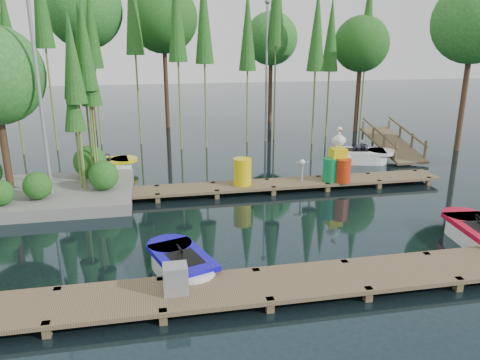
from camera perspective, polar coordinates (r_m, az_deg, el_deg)
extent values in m
plane|color=#1A2B31|center=(14.42, -1.57, -4.87)|extent=(90.00, 90.00, 0.00)
cube|color=brown|center=(10.33, 2.77, -12.70)|extent=(18.00, 1.50, 0.10)
cube|color=brown|center=(9.88, -22.45, -17.00)|extent=(0.16, 0.16, 0.50)
cube|color=brown|center=(10.93, -21.24, -13.37)|extent=(0.16, 0.16, 0.50)
cube|color=brown|center=(9.66, -9.32, -16.64)|extent=(0.16, 0.16, 0.50)
cube|color=brown|center=(10.74, -9.60, -12.95)|extent=(0.16, 0.16, 0.50)
cube|color=brown|center=(9.91, 3.66, -15.46)|extent=(0.16, 0.16, 0.50)
cube|color=brown|center=(10.96, 1.94, -12.02)|extent=(0.16, 0.16, 0.50)
cube|color=brown|center=(10.61, 15.30, -13.75)|extent=(0.16, 0.16, 0.50)
cube|color=brown|center=(11.59, 12.53, -10.74)|extent=(0.16, 0.16, 0.50)
cube|color=brown|center=(11.66, 25.03, -11.87)|extent=(0.16, 0.16, 0.50)
cube|color=brown|center=(12.56, 21.68, -9.33)|extent=(0.16, 0.16, 0.50)
cube|color=brown|center=(16.82, 0.34, -0.72)|extent=(15.00, 1.20, 0.10)
cube|color=brown|center=(16.58, -24.14, -3.27)|extent=(0.16, 0.16, 0.50)
cube|color=brown|center=(17.46, -23.50, -2.20)|extent=(0.16, 0.16, 0.50)
cube|color=brown|center=(16.22, -17.16, -2.93)|extent=(0.16, 0.16, 0.50)
cube|color=brown|center=(17.13, -16.87, -1.86)|extent=(0.16, 0.16, 0.50)
cube|color=brown|center=(16.12, -9.98, -2.54)|extent=(0.16, 0.16, 0.50)
cube|color=brown|center=(17.03, -10.08, -1.48)|extent=(0.16, 0.16, 0.50)
cube|color=brown|center=(16.27, -2.82, -2.11)|extent=(0.16, 0.16, 0.50)
cube|color=brown|center=(17.17, -3.30, -1.08)|extent=(0.16, 0.16, 0.50)
cube|color=brown|center=(16.67, 4.09, -1.66)|extent=(0.16, 0.16, 0.50)
cube|color=brown|center=(17.55, 3.27, -0.68)|extent=(0.16, 0.16, 0.50)
cube|color=brown|center=(17.30, 10.59, -1.22)|extent=(0.16, 0.16, 0.50)
cube|color=brown|center=(18.15, 9.48, -0.29)|extent=(0.16, 0.16, 0.50)
cube|color=brown|center=(18.13, 16.56, -0.80)|extent=(0.16, 0.16, 0.50)
cube|color=brown|center=(18.94, 15.24, 0.07)|extent=(0.16, 0.16, 0.50)
cube|color=brown|center=(19.14, 21.95, -0.41)|extent=(0.16, 0.16, 0.50)
cube|color=brown|center=(19.92, 20.48, 0.40)|extent=(0.16, 0.16, 0.50)
cube|color=slate|center=(17.42, -23.21, -1.76)|extent=(6.20, 4.20, 0.42)
sphere|color=#27631F|center=(16.25, -23.46, -0.63)|extent=(0.90, 0.90, 0.90)
sphere|color=#27631F|center=(18.07, -17.83, 2.14)|extent=(1.20, 1.20, 1.20)
sphere|color=#27631F|center=(16.15, -27.18, -1.41)|extent=(0.80, 0.80, 0.80)
sphere|color=#27631F|center=(16.49, -16.29, 0.54)|extent=(1.00, 1.00, 1.00)
cylinder|color=#432C1C|center=(17.60, -26.83, 4.12)|extent=(0.24, 0.24, 3.60)
cylinder|color=olive|center=(17.05, -18.15, 8.05)|extent=(0.07, 0.07, 5.93)
cone|color=#27631F|center=(16.89, -18.82, 15.01)|extent=(0.70, 0.70, 2.97)
cylinder|color=olive|center=(16.95, -19.25, 7.44)|extent=(0.07, 0.07, 5.66)
cone|color=#27631F|center=(16.77, -19.92, 14.12)|extent=(0.70, 0.70, 2.83)
cylinder|color=olive|center=(17.11, -17.41, 6.95)|extent=(0.07, 0.07, 5.22)
cone|color=#27631F|center=(16.91, -17.97, 13.05)|extent=(0.70, 0.70, 2.61)
cylinder|color=olive|center=(16.34, -19.05, 6.90)|extent=(0.07, 0.07, 5.53)
cone|color=#27631F|center=(16.14, -19.73, 13.66)|extent=(0.70, 0.70, 2.76)
cylinder|color=olive|center=(16.62, -19.25, 4.36)|extent=(0.07, 0.07, 4.01)
cone|color=#27631F|center=(16.39, -19.72, 9.15)|extent=(0.70, 0.70, 2.01)
cylinder|color=olive|center=(16.91, -17.80, 8.33)|extent=(0.07, 0.07, 6.11)
cone|color=#27631F|center=(16.76, -18.47, 15.56)|extent=(0.70, 0.70, 3.05)
cylinder|color=#432C1C|center=(25.17, 25.71, 10.01)|extent=(0.26, 0.26, 6.06)
sphere|color=#2E772A|center=(25.08, 26.62, 16.86)|extent=(3.81, 3.81, 3.81)
cylinder|color=#432C1C|center=(28.73, 14.21, 10.76)|extent=(0.26, 0.26, 5.02)
sphere|color=#27631F|center=(28.59, 14.59, 15.76)|extent=(3.16, 3.16, 3.16)
cylinder|color=#432C1C|center=(31.06, 3.72, 11.93)|extent=(0.26, 0.26, 5.31)
sphere|color=#2E772A|center=(30.94, 3.82, 16.83)|extent=(3.34, 3.34, 3.34)
cylinder|color=#432C1C|center=(29.33, -9.05, 12.59)|extent=(0.26, 0.26, 6.46)
sphere|color=#27631F|center=(29.28, -9.36, 18.91)|extent=(4.06, 4.06, 4.06)
cylinder|color=#432C1C|center=(29.44, -17.88, 12.40)|extent=(0.26, 0.26, 6.85)
sphere|color=#2E772A|center=(29.41, -18.52, 19.05)|extent=(4.31, 4.31, 4.31)
cylinder|color=olive|center=(24.22, -25.95, 11.46)|extent=(0.09, 0.09, 7.48)
cone|color=#27631F|center=(24.17, -26.61, 16.38)|extent=(0.90, 0.90, 4.11)
cylinder|color=olive|center=(24.44, -22.58, 14.48)|extent=(0.09, 0.09, 9.66)
cylinder|color=olive|center=(25.20, -17.26, 12.78)|extent=(0.09, 0.09, 7.69)
cone|color=#27631F|center=(25.16, -17.70, 17.66)|extent=(0.90, 0.90, 4.23)
cylinder|color=olive|center=(24.70, -12.61, 14.56)|extent=(0.09, 0.09, 8.99)
cone|color=#27631F|center=(24.74, -13.00, 20.38)|extent=(0.90, 0.90, 4.94)
cylinder|color=olive|center=(23.15, -7.53, 13.99)|extent=(0.09, 0.09, 8.44)
cone|color=#27631F|center=(23.15, -7.76, 19.83)|extent=(0.90, 0.90, 4.64)
cylinder|color=olive|center=(23.41, -4.31, 13.85)|extent=(0.09, 0.09, 8.22)
cone|color=#27631F|center=(23.40, -4.45, 19.49)|extent=(0.90, 0.90, 4.52)
cylinder|color=olive|center=(24.68, 0.91, 13.11)|extent=(0.09, 0.09, 7.41)
cone|color=#27631F|center=(24.63, 0.94, 17.93)|extent=(0.90, 0.90, 4.07)
cylinder|color=olive|center=(25.21, 4.36, 15.84)|extent=(0.09, 0.09, 9.77)
cylinder|color=olive|center=(24.59, 9.14, 12.89)|extent=(0.09, 0.09, 7.40)
cone|color=#27631F|center=(24.54, 9.37, 17.72)|extent=(0.90, 0.90, 4.07)
cylinder|color=olive|center=(26.58, 10.81, 12.81)|extent=(0.09, 0.09, 7.14)
cone|color=#27631F|center=(26.52, 11.05, 17.12)|extent=(0.90, 0.90, 3.93)
cylinder|color=olive|center=(28.49, 15.02, 14.28)|extent=(0.09, 0.09, 8.61)
cone|color=#27631F|center=(28.50, 15.41, 19.12)|extent=(0.90, 0.90, 4.74)
cylinder|color=gray|center=(16.14, -23.17, 9.00)|extent=(0.12, 0.12, 7.00)
cylinder|color=gray|center=(25.06, 3.24, 12.68)|extent=(0.12, 0.12, 7.00)
sphere|color=gray|center=(25.05, 3.38, 20.91)|extent=(0.30, 0.30, 0.30)
cube|color=brown|center=(23.18, 18.05, 4.14)|extent=(1.50, 3.94, 0.95)
cube|color=brown|center=(21.48, 18.46, 3.24)|extent=(0.08, 0.08, 0.90)
cube|color=brown|center=(22.39, 17.13, 4.19)|extent=(0.08, 0.08, 0.90)
cube|color=brown|center=(23.32, 15.89, 5.06)|extent=(0.08, 0.08, 0.90)
cube|color=brown|center=(24.26, 14.75, 5.86)|extent=(0.08, 0.08, 0.90)
cube|color=brown|center=(22.73, 16.64, 5.58)|extent=(0.06, 3.54, 0.83)
cube|color=brown|center=(22.20, 21.62, 3.34)|extent=(0.08, 0.08, 0.90)
cube|color=brown|center=(23.08, 20.20, 4.26)|extent=(0.08, 0.08, 0.90)
cube|color=brown|center=(23.98, 18.89, 5.11)|extent=(0.08, 0.08, 0.90)
cube|color=brown|center=(24.90, 17.67, 5.89)|extent=(0.08, 0.08, 0.90)
cube|color=brown|center=(23.41, 19.69, 5.61)|extent=(0.06, 3.54, 0.83)
cube|color=white|center=(11.25, -7.03, -10.60)|extent=(1.37, 1.37, 0.49)
cylinder|color=white|center=(11.70, -8.08, -9.50)|extent=(1.36, 1.36, 0.49)
cylinder|color=white|center=(10.81, -5.88, -11.78)|extent=(1.36, 1.36, 0.49)
cube|color=#1107B2|center=(11.13, -7.08, -9.36)|extent=(1.64, 2.13, 0.13)
cylinder|color=#1107B2|center=(11.80, -8.58, -7.84)|extent=(1.39, 1.39, 0.13)
cube|color=black|center=(10.96, -6.72, -9.55)|extent=(0.92, 1.06, 0.05)
torus|color=black|center=(11.16, -7.38, -8.26)|extent=(0.21, 0.28, 0.24)
cube|color=white|center=(14.32, 27.07, -6.18)|extent=(1.25, 1.26, 0.52)
cylinder|color=white|center=(14.76, 25.92, -5.34)|extent=(1.25, 1.25, 0.52)
cube|color=#AF0824|center=(14.22, 27.22, -5.12)|extent=(1.36, 2.09, 0.13)
cylinder|color=#AF0824|center=(14.87, 25.55, -3.96)|extent=(1.28, 1.28, 0.13)
torus|color=black|center=(14.26, 27.03, -4.21)|extent=(0.17, 0.27, 0.25)
cube|color=white|center=(20.26, -16.14, 1.47)|extent=(1.22, 1.21, 0.50)
cylinder|color=white|center=(20.28, -14.59, 1.61)|extent=(1.21, 1.21, 0.50)
cylinder|color=white|center=(20.26, -17.69, 1.33)|extent=(1.21, 1.21, 0.50)
cube|color=yellow|center=(20.19, -16.20, 2.21)|extent=(2.01, 1.32, 0.13)
cylinder|color=yellow|center=(20.23, -13.95, 2.41)|extent=(1.23, 1.23, 0.13)
cube|color=black|center=(20.18, -16.72, 2.28)|extent=(0.97, 0.77, 0.05)
torus|color=black|center=(20.15, -15.86, 2.75)|extent=(0.26, 0.16, 0.24)
imported|color=#1E1E2D|center=(20.13, -16.91, 2.87)|extent=(0.42, 0.34, 0.88)
cube|color=white|center=(21.67, 14.47, 2.64)|extent=(1.51, 1.50, 0.55)
cylinder|color=white|center=(21.77, 16.05, 2.57)|extent=(1.50, 1.50, 0.55)
cylinder|color=white|center=(21.59, 12.89, 2.70)|extent=(1.50, 1.50, 0.55)
cube|color=white|center=(21.60, 14.53, 3.40)|extent=(2.36, 1.79, 0.14)
cylinder|color=white|center=(21.75, 16.82, 3.31)|extent=(1.53, 1.53, 0.14)
cube|color=black|center=(21.56, 14.02, 3.54)|extent=(1.17, 1.00, 0.06)
torus|color=black|center=(21.58, 14.96, 3.90)|extent=(0.31, 0.22, 0.26)
imported|color=#1E1E2D|center=(21.51, 13.92, 4.08)|extent=(0.47, 0.41, 0.90)
imported|color=#1E1E2D|center=(21.91, 14.71, 4.09)|extent=(0.37, 0.31, 0.68)
cube|color=gray|center=(9.92, -7.87, -11.84)|extent=(0.50, 0.42, 0.61)
cylinder|color=yellow|center=(16.67, 0.29, 1.02)|extent=(0.64, 0.64, 0.97)
cylinder|color=#0E7E3D|center=(17.43, 11.00, 1.25)|extent=(0.58, 0.58, 0.87)
cylinder|color=white|center=(17.91, 12.38, 1.58)|extent=(0.58, 0.58, 0.87)
cylinder|color=#B32A0C|center=(17.40, 12.41, 1.14)|extent=(0.58, 0.58, 0.87)
cube|color=yellow|center=(17.47, 11.88, 3.28)|extent=(0.53, 0.53, 0.34)
sphere|color=white|center=(17.37, 11.97, 4.75)|extent=(0.42, 0.42, 0.42)
cylinder|color=white|center=(17.33, 12.01, 5.53)|extent=(0.10, 0.10, 0.29)
sphere|color=white|center=(17.30, 12.05, 6.06)|extent=(0.19, 0.19, 0.19)
cone|color=#DB4A0B|center=(17.13, 12.30, 5.87)|extent=(0.10, 0.29, 0.10)
cube|color=white|center=(17.37, 11.97, 4.75)|extent=(0.53, 0.06, 0.17)
cylinder|color=gray|center=(17.28, 7.54, 0.85)|extent=(0.10, 0.10, 0.62)
sphere|color=white|center=(17.17, 7.59, 2.17)|extent=(0.21, 0.21, 0.21)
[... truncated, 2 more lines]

